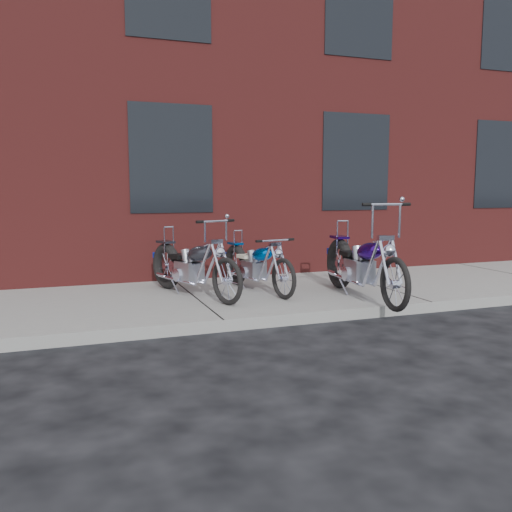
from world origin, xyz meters
name	(u,v)px	position (x,y,z in m)	size (l,w,h in m)	color
ground	(224,332)	(0.00, 0.00, 0.00)	(120.00, 120.00, 0.00)	black
sidewalk	(194,302)	(0.00, 1.50, 0.07)	(22.00, 3.00, 0.15)	#9A9995
building_brick	(131,96)	(0.00, 8.00, 4.00)	(22.00, 10.00, 8.00)	maroon
chopper_purple	(362,267)	(2.24, 0.60, 0.59)	(0.60, 2.45, 1.37)	black
chopper_blue	(256,267)	(1.01, 1.64, 0.52)	(0.59, 2.02, 0.89)	black
chopper_third	(192,268)	(0.00, 1.58, 0.55)	(0.91, 2.14, 1.14)	black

